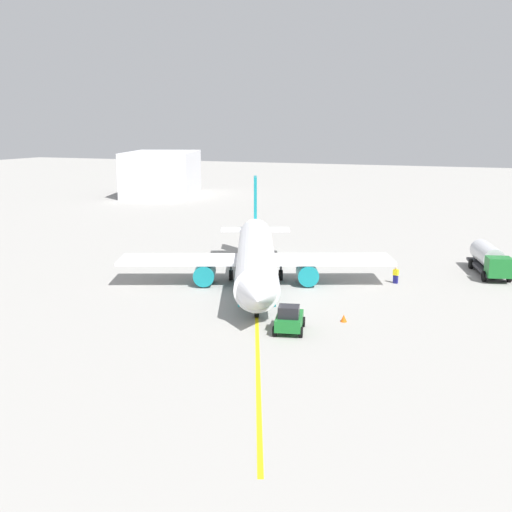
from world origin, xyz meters
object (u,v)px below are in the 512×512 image
Objects in this scene: fuel_tanker at (489,259)px; airplane at (256,258)px; pushback_tug at (289,319)px; refueling_worker at (396,275)px; safety_cone_nose at (344,318)px.

airplane is at bearing -59.01° from fuel_tanker.
pushback_tug is (26.07, -13.95, -0.71)m from fuel_tanker.
airplane is 25.57m from fuel_tanker.
fuel_tanker is (-13.16, 21.91, -1.01)m from airplane.
pushback_tug is at bearing -15.87° from refueling_worker.
refueling_worker is at bearing 172.65° from safety_cone_nose.
safety_cone_nose is (22.06, -10.57, -1.41)m from fuel_tanker.
fuel_tanker reaches higher than refueling_worker.
safety_cone_nose is (8.90, 11.33, -2.42)m from airplane.
refueling_worker is (-18.41, 5.24, -0.19)m from pushback_tug.
airplane is 8.18× the size of pushback_tug.
pushback_tug is (12.91, 7.96, -1.71)m from airplane.
airplane is 15.26m from pushback_tug.
airplane reaches higher than safety_cone_nose.
fuel_tanker is 29.58m from pushback_tug.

